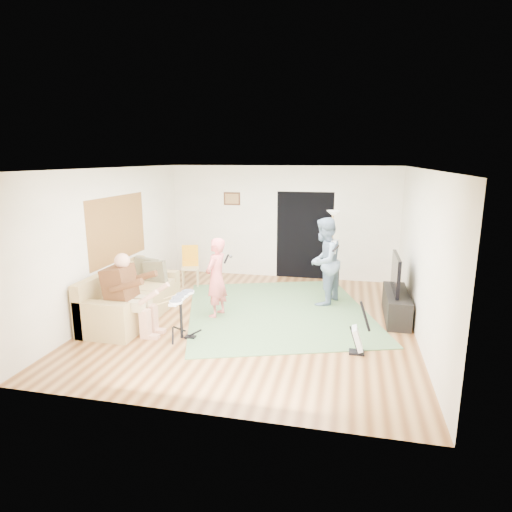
{
  "coord_description": "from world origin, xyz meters",
  "views": [
    {
      "loc": [
        1.6,
        -7.14,
        2.87
      ],
      "look_at": [
        -0.05,
        0.3,
        1.12
      ],
      "focal_mm": 30.0,
      "sensor_mm": 36.0,
      "label": 1
    }
  ],
  "objects": [
    {
      "name": "floor",
      "position": [
        0.0,
        0.0,
        0.0
      ],
      "size": [
        6.0,
        6.0,
        0.0
      ],
      "primitive_type": "plane",
      "color": "brown",
      "rests_on": "ground"
    },
    {
      "name": "walls",
      "position": [
        0.0,
        0.0,
        1.35
      ],
      "size": [
        5.5,
        6.0,
        2.7
      ],
      "primitive_type": null,
      "color": "#EFE3CF",
      "rests_on": "floor"
    },
    {
      "name": "ceiling",
      "position": [
        0.0,
        0.0,
        2.7
      ],
      "size": [
        6.0,
        6.0,
        0.0
      ],
      "primitive_type": "plane",
      "rotation": [
        3.14,
        0.0,
        0.0
      ],
      "color": "white",
      "rests_on": "walls"
    },
    {
      "name": "window_blinds",
      "position": [
        -2.74,
        0.2,
        1.55
      ],
      "size": [
        0.0,
        2.05,
        2.05
      ],
      "primitive_type": "plane",
      "rotation": [
        1.57,
        0.0,
        1.57
      ],
      "color": "olive",
      "rests_on": "walls"
    },
    {
      "name": "doorway",
      "position": [
        0.55,
        2.99,
        1.05
      ],
      "size": [
        2.1,
        0.0,
        2.1
      ],
      "primitive_type": "plane",
      "rotation": [
        1.57,
        0.0,
        0.0
      ],
      "color": "black",
      "rests_on": "walls"
    },
    {
      "name": "picture_frame",
      "position": [
        -1.25,
        2.99,
        1.9
      ],
      "size": [
        0.42,
        0.03,
        0.32
      ],
      "primitive_type": "cube",
      "color": "#3F2314",
      "rests_on": "walls"
    },
    {
      "name": "area_rug",
      "position": [
        0.33,
        0.53,
        0.01
      ],
      "size": [
        4.35,
        4.61,
        0.02
      ],
      "primitive_type": "cube",
      "rotation": [
        0.0,
        0.0,
        0.32
      ],
      "color": "#496B41",
      "rests_on": "floor"
    },
    {
      "name": "sofa",
      "position": [
        -2.3,
        -0.38,
        0.3
      ],
      "size": [
        0.93,
        2.25,
        0.91
      ],
      "color": "tan",
      "rests_on": "floor"
    },
    {
      "name": "drummer",
      "position": [
        -1.87,
        -1.03,
        0.53
      ],
      "size": [
        0.89,
        0.5,
        1.37
      ],
      "color": "#522E17",
      "rests_on": "sofa"
    },
    {
      "name": "drum_kit",
      "position": [
        -1.0,
        -1.03,
        0.32
      ],
      "size": [
        0.4,
        0.72,
        0.74
      ],
      "color": "black",
      "rests_on": "floor"
    },
    {
      "name": "singer",
      "position": [
        -0.74,
        0.04,
        0.74
      ],
      "size": [
        0.47,
        0.61,
        1.48
      ],
      "primitive_type": "imported",
      "rotation": [
        0.0,
        0.0,
        -1.81
      ],
      "color": "#D95F5E",
      "rests_on": "floor"
    },
    {
      "name": "microphone",
      "position": [
        -0.54,
        0.04,
        1.1
      ],
      "size": [
        0.06,
        0.06,
        0.24
      ],
      "primitive_type": null,
      "color": "black",
      "rests_on": "singer"
    },
    {
      "name": "guitarist",
      "position": [
        1.13,
        1.17,
        0.87
      ],
      "size": [
        0.92,
        1.03,
        1.75
      ],
      "primitive_type": "imported",
      "rotation": [
        0.0,
        0.0,
        -1.93
      ],
      "color": "slate",
      "rests_on": "floor"
    },
    {
      "name": "guitar_held",
      "position": [
        1.33,
        1.17,
        1.19
      ],
      "size": [
        0.21,
        0.61,
        0.26
      ],
      "primitive_type": null,
      "rotation": [
        0.0,
        0.0,
        -0.16
      ],
      "color": "silver",
      "rests_on": "guitarist"
    },
    {
      "name": "guitar_spare",
      "position": [
        1.8,
        -1.0,
        0.24
      ],
      "size": [
        0.3,
        0.27,
        0.83
      ],
      "color": "black",
      "rests_on": "floor"
    },
    {
      "name": "torchiere_lamp",
      "position": [
        1.23,
        2.16,
        1.21
      ],
      "size": [
        0.32,
        0.32,
        1.77
      ],
      "color": "black",
      "rests_on": "floor"
    },
    {
      "name": "dining_chair",
      "position": [
        -1.92,
        1.82,
        0.32
      ],
      "size": [
        0.49,
        0.51,
        0.91
      ],
      "rotation": [
        0.0,
        0.0,
        0.31
      ],
      "color": "tan",
      "rests_on": "floor"
    },
    {
      "name": "tv_cabinet",
      "position": [
        2.5,
        0.63,
        0.25
      ],
      "size": [
        0.4,
        1.4,
        0.5
      ],
      "primitive_type": "cube",
      "color": "black",
      "rests_on": "floor"
    },
    {
      "name": "television",
      "position": [
        2.45,
        0.63,
        0.85
      ],
      "size": [
        0.06,
        1.02,
        0.67
      ],
      "primitive_type": "cube",
      "color": "black",
      "rests_on": "tv_cabinet"
    }
  ]
}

